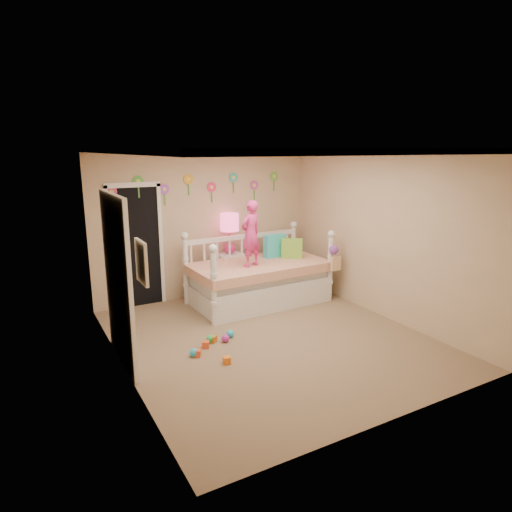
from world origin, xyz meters
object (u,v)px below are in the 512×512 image
nightstand (230,274)px  daybed (259,267)px  child (251,234)px  table_lamp (230,227)px

nightstand → daybed: bearing=-78.8°
nightstand → child: bearing=-98.3°
table_lamp → nightstand: bearing=0.0°
daybed → table_lamp: (-0.22, 0.66, 0.60)m
table_lamp → daybed: bearing=-71.4°
child → table_lamp: size_ratio=1.49×
daybed → child: bearing=-149.1°
daybed → nightstand: 0.75m
child → nightstand: bearing=-109.2°
daybed → child: 0.67m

